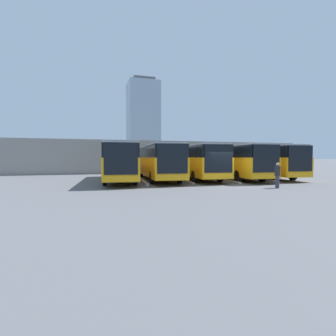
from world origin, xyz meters
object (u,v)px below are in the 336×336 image
(bus_0, at_px, (259,160))
(pedestrian, at_px, (277,174))
(bus_1, at_px, (231,160))
(bus_3, at_px, (158,161))
(bus_4, at_px, (119,161))
(bus_2, at_px, (194,161))

(bus_0, relative_size, pedestrian, 7.24)
(bus_1, xyz_separation_m, pedestrian, (1.15, 8.14, -0.86))
(bus_1, height_order, bus_3, same)
(bus_4, distance_m, pedestrian, 13.03)
(bus_0, height_order, pedestrian, bus_0)
(bus_2, bearing_deg, pedestrian, 110.43)
(bus_1, distance_m, bus_4, 10.90)
(bus_4, bearing_deg, pedestrian, 143.35)
(bus_2, height_order, pedestrian, bus_2)
(pedestrian, bearing_deg, bus_3, 58.89)
(bus_4, bearing_deg, bus_1, -177.66)
(bus_0, xyz_separation_m, pedestrian, (4.78, 8.59, -0.86))
(bus_0, height_order, bus_1, same)
(bus_1, xyz_separation_m, bus_2, (3.63, -0.77, 0.00))
(bus_1, bearing_deg, bus_3, -0.73)
(bus_4, height_order, pedestrian, bus_4)
(bus_0, distance_m, bus_2, 7.26)
(bus_3, xyz_separation_m, pedestrian, (-6.11, 8.85, -0.86))
(bus_3, distance_m, bus_4, 3.64)
(bus_1, xyz_separation_m, bus_3, (7.26, -0.71, 0.00))
(bus_3, bearing_deg, bus_2, -174.28)
(bus_0, relative_size, bus_4, 1.00)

